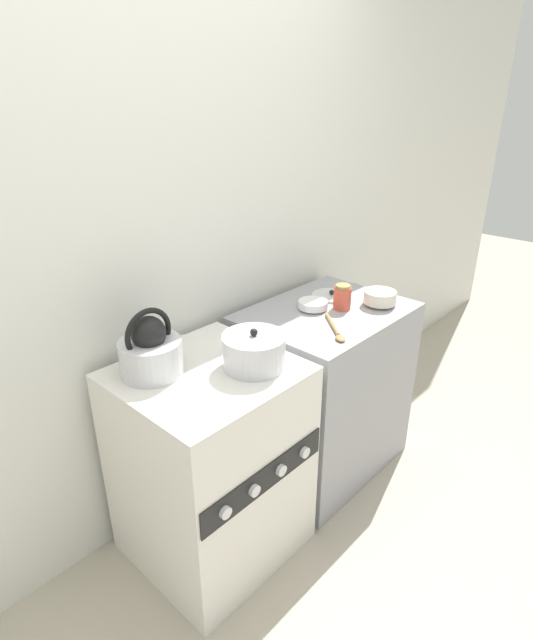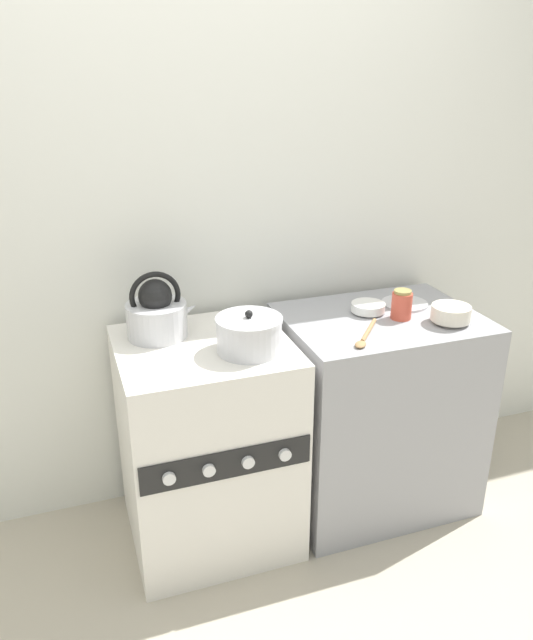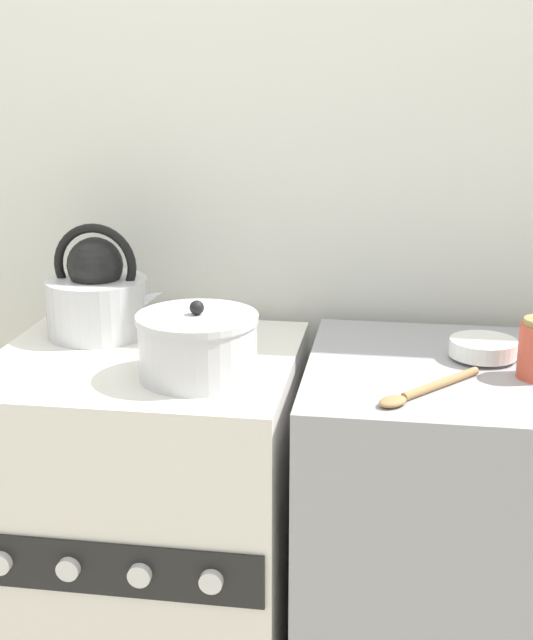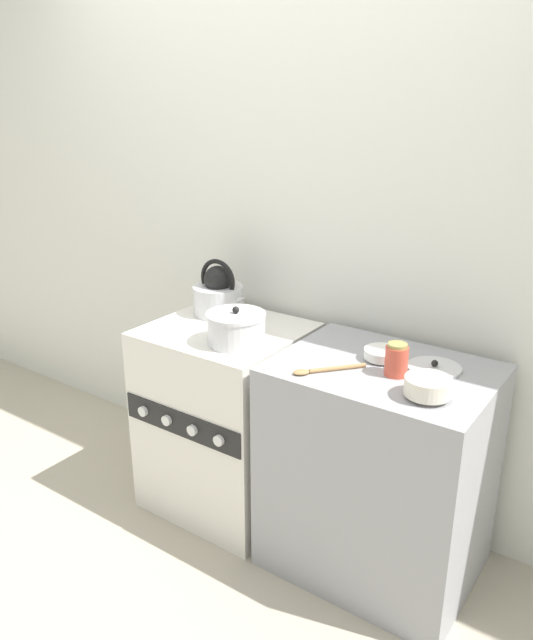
{
  "view_description": "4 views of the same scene",
  "coord_description": "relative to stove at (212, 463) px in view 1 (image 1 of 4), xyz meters",
  "views": [
    {
      "loc": [
        -1.0,
        -0.94,
        1.76
      ],
      "look_at": [
        0.35,
        0.32,
        0.92
      ],
      "focal_mm": 28.0,
      "sensor_mm": 36.0,
      "label": 1
    },
    {
      "loc": [
        -0.46,
        -1.72,
        1.8
      ],
      "look_at": [
        0.25,
        0.32,
        0.89
      ],
      "focal_mm": 35.0,
      "sensor_mm": 36.0,
      "label": 2
    },
    {
      "loc": [
        0.52,
        -1.4,
        1.45
      ],
      "look_at": [
        0.26,
        0.3,
        0.93
      ],
      "focal_mm": 50.0,
      "sensor_mm": 36.0,
      "label": 3
    },
    {
      "loc": [
        1.55,
        -1.62,
        1.78
      ],
      "look_at": [
        0.24,
        0.26,
        0.94
      ],
      "focal_mm": 35.0,
      "sensor_mm": 36.0,
      "label": 4
    }
  ],
  "objects": [
    {
      "name": "small_ceramic_bowl",
      "position": [
        0.69,
        0.06,
        0.46
      ],
      "size": [
        0.14,
        0.14,
        0.04
      ],
      "color": "white",
      "rests_on": "counter"
    },
    {
      "name": "storage_jar",
      "position": [
        0.79,
        -0.04,
        0.49
      ],
      "size": [
        0.08,
        0.08,
        0.12
      ],
      "color": "#CC4C38",
      "rests_on": "counter"
    },
    {
      "name": "cooking_pot",
      "position": [
        0.14,
        -0.11,
        0.49
      ],
      "size": [
        0.24,
        0.24,
        0.15
      ],
      "color": "silver",
      "rests_on": "stove"
    },
    {
      "name": "wall_back",
      "position": [
        0.0,
        0.37,
        0.83
      ],
      "size": [
        7.0,
        0.06,
        2.5
      ],
      "color": "silver",
      "rests_on": "ground_plane"
    },
    {
      "name": "loose_pot_lid",
      "position": [
        0.88,
        0.09,
        0.44
      ],
      "size": [
        0.19,
        0.19,
        0.03
      ],
      "color": "silver",
      "rests_on": "counter"
    },
    {
      "name": "counter",
      "position": [
        0.73,
        -0.0,
        0.01
      ],
      "size": [
        0.77,
        0.59,
        0.86
      ],
      "color": "#99999E",
      "rests_on": "ground_plane"
    },
    {
      "name": "ground_plane",
      "position": [
        0.0,
        -0.29,
        -0.42
      ],
      "size": [
        12.0,
        12.0,
        0.0
      ],
      "primitive_type": "plane",
      "color": "#B2A893"
    },
    {
      "name": "wooden_spoon",
      "position": [
        0.57,
        -0.16,
        0.44
      ],
      "size": [
        0.2,
        0.22,
        0.02
      ],
      "color": "#A37A4C",
      "rests_on": "counter"
    },
    {
      "name": "kettle",
      "position": [
        -0.14,
        0.13,
        0.51
      ],
      "size": [
        0.27,
        0.22,
        0.25
      ],
      "color": "silver",
      "rests_on": "stove"
    },
    {
      "name": "stove",
      "position": [
        0.0,
        0.0,
        0.0
      ],
      "size": [
        0.63,
        0.61,
        0.84
      ],
      "color": "silver",
      "rests_on": "ground_plane"
    },
    {
      "name": "enamel_bowl",
      "position": [
        0.94,
        -0.14,
        0.47
      ],
      "size": [
        0.15,
        0.15,
        0.07
      ],
      "color": "beige",
      "rests_on": "counter"
    }
  ]
}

